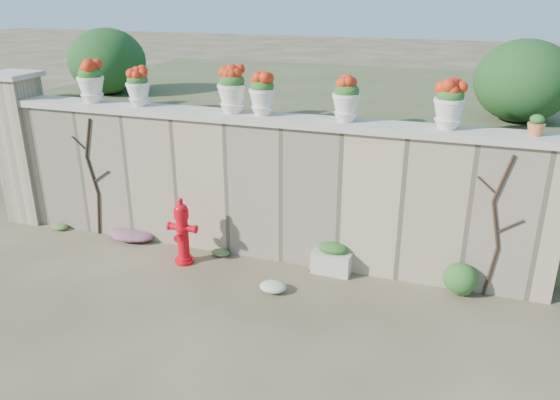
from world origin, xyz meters
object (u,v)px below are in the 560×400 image
(fire_hydrant, at_px, (182,231))
(urn_pot_0, at_px, (91,82))
(terracotta_pot, at_px, (536,126))
(planter_box, at_px, (332,259))

(fire_hydrant, bearing_deg, urn_pot_0, 157.39)
(fire_hydrant, xyz_separation_m, urn_pot_0, (-1.76, 0.66, 1.91))
(fire_hydrant, relative_size, urn_pot_0, 1.59)
(fire_hydrant, relative_size, terracotta_pot, 4.12)
(planter_box, xyz_separation_m, terracotta_pot, (2.32, 0.25, 2.00))
(fire_hydrant, xyz_separation_m, planter_box, (2.10, 0.41, -0.29))
(fire_hydrant, bearing_deg, planter_box, 9.29)
(fire_hydrant, distance_m, terracotta_pot, 4.78)
(urn_pot_0, bearing_deg, fire_hydrant, -20.71)
(fire_hydrant, xyz_separation_m, terracotta_pot, (4.41, 0.66, 1.71))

